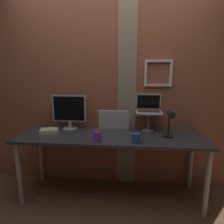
{
  "coord_description": "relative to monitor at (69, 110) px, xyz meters",
  "views": [
    {
      "loc": [
        0.24,
        -2.04,
        1.47
      ],
      "look_at": [
        0.03,
        0.15,
        1.02
      ],
      "focal_mm": 30.57,
      "sensor_mm": 36.0,
      "label": 1
    }
  ],
  "objects": [
    {
      "name": "laptop",
      "position": [
        0.99,
        0.06,
        0.04
      ],
      "size": [
        0.31,
        0.24,
        0.22
      ],
      "color": "silver",
      "rests_on": "laptop_stand"
    },
    {
      "name": "pen_cup",
      "position": [
        0.43,
        -0.42,
        -0.19
      ],
      "size": [
        0.08,
        0.08,
        0.18
      ],
      "color": "purple",
      "rests_on": "desk"
    },
    {
      "name": "desk_lamp",
      "position": [
        1.19,
        -0.26,
        -0.05
      ],
      "size": [
        0.12,
        0.2,
        0.31
      ],
      "color": "black",
      "rests_on": "desk"
    },
    {
      "name": "desk",
      "position": [
        0.55,
        -0.2,
        -0.32
      ],
      "size": [
        2.13,
        0.65,
        0.77
      ],
      "color": "#333338",
      "rests_on": "ground_plane"
    },
    {
      "name": "whiteboard_panel",
      "position": [
        0.56,
        0.02,
        -0.12
      ],
      "size": [
        0.38,
        0.06,
        0.25
      ],
      "primitive_type": "cube",
      "rotation": [
        0.16,
        0.0,
        0.0
      ],
      "color": "white",
      "rests_on": "desk"
    },
    {
      "name": "paper_clutter_stack",
      "position": [
        -0.19,
        -0.2,
        -0.22
      ],
      "size": [
        0.22,
        0.18,
        0.05
      ],
      "primitive_type": "cube",
      "rotation": [
        0.0,
        0.0,
        0.2
      ],
      "color": "silver",
      "rests_on": "desk"
    },
    {
      "name": "coffee_mug",
      "position": [
        0.83,
        -0.43,
        -0.2
      ],
      "size": [
        0.13,
        0.09,
        0.1
      ],
      "color": "#2D4C8C",
      "rests_on": "desk"
    },
    {
      "name": "ground_plane",
      "position": [
        0.52,
        -0.25,
        -1.02
      ],
      "size": [
        6.0,
        6.0,
        0.0
      ],
      "primitive_type": "plane",
      "color": "brown"
    },
    {
      "name": "laptop_stand",
      "position": [
        0.99,
        0.0,
        -0.09
      ],
      "size": [
        0.28,
        0.22,
        0.23
      ],
      "color": "gray",
      "rests_on": "desk"
    },
    {
      "name": "brick_wall_back",
      "position": [
        0.52,
        0.18,
        0.29
      ],
      "size": [
        3.32,
        0.16,
        2.61
      ],
      "color": "#9E563D",
      "rests_on": "ground_plane"
    },
    {
      "name": "monitor",
      "position": [
        0.0,
        0.0,
        0.0
      ],
      "size": [
        0.42,
        0.18,
        0.43
      ],
      "color": "#ADB2B7",
      "rests_on": "desk"
    }
  ]
}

